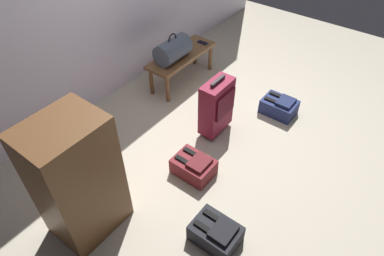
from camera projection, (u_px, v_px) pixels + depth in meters
name	position (u px, v px, depth m)	size (l,w,h in m)	color
ground_plane	(228.00, 133.00, 3.66)	(6.60, 6.60, 0.00)	#B2A893
bench	(182.00, 58.00, 4.17)	(1.00, 0.36, 0.40)	brown
duffel_bag_slate	(173.00, 50.00, 3.95)	(0.44, 0.26, 0.34)	#475160
cell_phone	(203.00, 43.00, 4.33)	(0.07, 0.14, 0.01)	#191E4C
suitcase_upright_burgundy	(217.00, 106.00, 3.46)	(0.38, 0.22, 0.67)	maroon
backpack_navy	(279.00, 106.00, 3.86)	(0.28, 0.38, 0.21)	navy
backpack_dark	(216.00, 233.00, 2.68)	(0.28, 0.38, 0.21)	black
backpack_maroon	(194.00, 166.00, 3.19)	(0.28, 0.38, 0.21)	maroon
side_cabinet	(77.00, 180.00, 2.49)	(0.56, 0.44, 1.10)	brown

